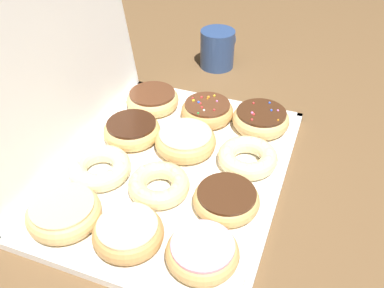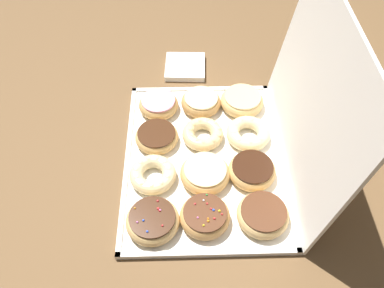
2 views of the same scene
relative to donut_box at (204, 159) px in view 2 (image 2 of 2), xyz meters
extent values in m
plane|color=brown|center=(0.00, 0.00, -0.01)|extent=(3.00, 3.00, 0.00)
cube|color=white|center=(0.00, 0.00, 0.00)|extent=(0.52, 0.40, 0.01)
cube|color=white|center=(0.00, -0.20, 0.00)|extent=(0.52, 0.01, 0.01)
cube|color=white|center=(0.00, 0.20, 0.00)|extent=(0.52, 0.01, 0.01)
cube|color=white|center=(-0.26, 0.00, 0.00)|extent=(0.01, 0.40, 0.01)
cube|color=white|center=(0.26, 0.00, 0.00)|extent=(0.01, 0.40, 0.01)
cube|color=white|center=(0.00, 0.23, 0.20)|extent=(0.52, 0.06, 0.42)
torus|color=tan|center=(-0.18, -0.12, 0.02)|extent=(0.11, 0.11, 0.04)
cylinder|color=pink|center=(-0.18, -0.12, 0.04)|extent=(0.09, 0.09, 0.01)
torus|color=tan|center=(-0.06, -0.12, 0.02)|extent=(0.11, 0.11, 0.03)
cylinder|color=#472816|center=(-0.06, -0.12, 0.04)|extent=(0.10, 0.10, 0.01)
torus|color=beige|center=(0.06, -0.13, 0.02)|extent=(0.11, 0.11, 0.03)
sphere|color=beige|center=(0.10, -0.13, 0.03)|extent=(0.02, 0.02, 0.02)
sphere|color=beige|center=(0.09, -0.11, 0.03)|extent=(0.02, 0.02, 0.02)
sphere|color=beige|center=(0.08, -0.09, 0.03)|extent=(0.02, 0.02, 0.02)
sphere|color=beige|center=(0.05, -0.09, 0.03)|extent=(0.02, 0.02, 0.02)
sphere|color=beige|center=(0.03, -0.10, 0.03)|extent=(0.02, 0.02, 0.02)
sphere|color=beige|center=(0.02, -0.12, 0.03)|extent=(0.02, 0.02, 0.02)
sphere|color=beige|center=(0.02, -0.14, 0.03)|extent=(0.02, 0.02, 0.02)
sphere|color=beige|center=(0.03, -0.16, 0.03)|extent=(0.02, 0.02, 0.02)
sphere|color=beige|center=(0.05, -0.17, 0.03)|extent=(0.02, 0.02, 0.02)
sphere|color=beige|center=(0.08, -0.16, 0.03)|extent=(0.02, 0.02, 0.02)
sphere|color=beige|center=(0.09, -0.15, 0.03)|extent=(0.02, 0.02, 0.02)
torus|color=#E5B770|center=(0.19, -0.12, 0.02)|extent=(0.12, 0.12, 0.04)
cylinder|color=#472816|center=(0.19, -0.12, 0.04)|extent=(0.10, 0.10, 0.01)
sphere|color=red|center=(0.17, -0.11, 0.05)|extent=(0.01, 0.01, 0.01)
sphere|color=blue|center=(0.20, -0.14, 0.05)|extent=(0.01, 0.01, 0.01)
sphere|color=blue|center=(0.22, -0.13, 0.05)|extent=(0.01, 0.01, 0.01)
sphere|color=red|center=(0.15, -0.11, 0.05)|extent=(0.01, 0.01, 0.01)
sphere|color=pink|center=(0.20, -0.15, 0.05)|extent=(0.00, 0.00, 0.00)
sphere|color=pink|center=(0.17, -0.11, 0.05)|extent=(0.01, 0.01, 0.01)
sphere|color=orange|center=(0.17, -0.16, 0.05)|extent=(0.00, 0.00, 0.00)
sphere|color=red|center=(0.21, -0.10, 0.05)|extent=(0.00, 0.00, 0.00)
sphere|color=red|center=(0.17, -0.11, 0.05)|extent=(0.01, 0.01, 0.01)
torus|color=tan|center=(-0.18, 0.00, 0.02)|extent=(0.11, 0.11, 0.04)
cylinder|color=beige|center=(-0.18, 0.00, 0.04)|extent=(0.09, 0.09, 0.01)
torus|color=#EACC8C|center=(-0.07, 0.00, 0.02)|extent=(0.11, 0.11, 0.03)
sphere|color=#EACC8C|center=(-0.03, 0.00, 0.03)|extent=(0.02, 0.02, 0.02)
sphere|color=#EACC8C|center=(-0.03, 0.02, 0.03)|extent=(0.02, 0.02, 0.02)
sphere|color=#EACC8C|center=(-0.05, 0.04, 0.03)|extent=(0.02, 0.02, 0.02)
sphere|color=#EACC8C|center=(-0.07, 0.04, 0.03)|extent=(0.02, 0.02, 0.02)
sphere|color=#EACC8C|center=(-0.09, 0.03, 0.03)|extent=(0.02, 0.02, 0.02)
sphere|color=#EACC8C|center=(-0.10, 0.01, 0.03)|extent=(0.02, 0.02, 0.02)
sphere|color=#EACC8C|center=(-0.10, -0.01, 0.03)|extent=(0.02, 0.02, 0.02)
sphere|color=#EACC8C|center=(-0.09, -0.02, 0.03)|extent=(0.02, 0.02, 0.02)
sphere|color=#EACC8C|center=(-0.07, -0.03, 0.03)|extent=(0.02, 0.02, 0.02)
sphere|color=#EACC8C|center=(-0.05, -0.03, 0.03)|extent=(0.02, 0.02, 0.02)
sphere|color=#EACC8C|center=(-0.03, -0.02, 0.03)|extent=(0.02, 0.02, 0.02)
torus|color=tan|center=(0.06, 0.00, 0.02)|extent=(0.12, 0.12, 0.04)
cylinder|color=beige|center=(0.06, 0.00, 0.04)|extent=(0.10, 0.10, 0.01)
torus|color=tan|center=(0.18, -0.01, 0.02)|extent=(0.11, 0.11, 0.04)
cylinder|color=#59331E|center=(0.18, -0.01, 0.04)|extent=(0.10, 0.10, 0.01)
sphere|color=white|center=(0.15, -0.01, 0.04)|extent=(0.00, 0.00, 0.00)
sphere|color=blue|center=(0.17, 0.01, 0.04)|extent=(0.01, 0.01, 0.01)
sphere|color=orange|center=(0.20, 0.00, 0.04)|extent=(0.01, 0.01, 0.01)
sphere|color=yellow|center=(0.21, -0.01, 0.04)|extent=(0.01, 0.01, 0.01)
sphere|color=orange|center=(0.19, 0.00, 0.04)|extent=(0.00, 0.00, 0.00)
sphere|color=red|center=(0.18, 0.03, 0.04)|extent=(0.00, 0.00, 0.00)
sphere|color=red|center=(0.19, 0.01, 0.04)|extent=(0.01, 0.01, 0.01)
sphere|color=red|center=(0.16, -0.03, 0.04)|extent=(0.01, 0.01, 0.01)
sphere|color=red|center=(0.17, 0.01, 0.04)|extent=(0.00, 0.00, 0.00)
sphere|color=red|center=(0.16, 0.00, 0.04)|extent=(0.00, 0.00, 0.00)
sphere|color=green|center=(0.13, 0.00, 0.04)|extent=(0.00, 0.00, 0.00)
sphere|color=pink|center=(0.19, -0.02, 0.04)|extent=(0.00, 0.00, 0.00)
sphere|color=yellow|center=(0.18, 0.03, 0.04)|extent=(0.01, 0.01, 0.01)
torus|color=#E5B770|center=(-0.18, 0.12, 0.02)|extent=(0.12, 0.12, 0.04)
cylinder|color=#EACC8C|center=(-0.18, 0.12, 0.04)|extent=(0.10, 0.10, 0.01)
torus|color=beige|center=(-0.06, 0.12, 0.02)|extent=(0.12, 0.12, 0.03)
sphere|color=beige|center=(-0.02, 0.12, 0.03)|extent=(0.02, 0.02, 0.02)
sphere|color=beige|center=(-0.03, 0.15, 0.03)|extent=(0.02, 0.02, 0.02)
sphere|color=beige|center=(-0.06, 0.16, 0.03)|extent=(0.02, 0.02, 0.02)
sphere|color=beige|center=(-0.09, 0.16, 0.03)|extent=(0.02, 0.02, 0.02)
sphere|color=beige|center=(-0.10, 0.13, 0.03)|extent=(0.02, 0.02, 0.02)
sphere|color=beige|center=(-0.10, 0.11, 0.03)|extent=(0.02, 0.02, 0.02)
sphere|color=beige|center=(-0.09, 0.09, 0.03)|extent=(0.02, 0.02, 0.02)
sphere|color=beige|center=(-0.06, 0.08, 0.03)|extent=(0.02, 0.02, 0.02)
sphere|color=beige|center=(-0.03, 0.09, 0.03)|extent=(0.02, 0.02, 0.02)
torus|color=tan|center=(0.06, 0.12, 0.02)|extent=(0.12, 0.12, 0.04)
cylinder|color=#381E11|center=(0.06, 0.12, 0.04)|extent=(0.10, 0.10, 0.01)
torus|color=#E5B770|center=(0.18, 0.12, 0.02)|extent=(0.12, 0.12, 0.04)
cylinder|color=#59331E|center=(0.18, 0.12, 0.04)|extent=(0.10, 0.10, 0.01)
cube|color=white|center=(-0.36, -0.04, 0.00)|extent=(0.13, 0.13, 0.02)
camera|label=1|loc=(-0.54, -0.24, 0.53)|focal=39.00mm
camera|label=2|loc=(0.59, -0.05, 0.80)|focal=36.05mm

